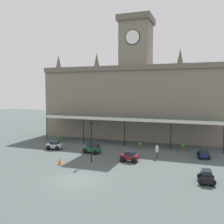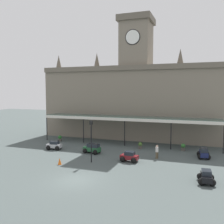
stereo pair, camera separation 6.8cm
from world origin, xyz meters
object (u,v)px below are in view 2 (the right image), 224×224
object	(u,v)px
car_silver_sedan	(54,146)
planter_by_canopy	(140,145)
traffic_cone	(60,161)
car_green_estate	(92,149)
planter_forecourt_centre	(60,138)
planter_near_kerb	(183,147)
car_black_sedan	(206,177)
car_maroon_sedan	(129,157)
car_navy_estate	(204,153)
victorian_lamppost	(91,136)
pedestrian_crossing_forecourt	(157,151)

from	to	relation	value
car_silver_sedan	planter_by_canopy	distance (m)	12.02
traffic_cone	car_silver_sedan	bearing A→B (deg)	126.96
car_green_estate	planter_forecourt_centre	xyz separation A→B (m)	(-8.09, 5.34, -0.07)
car_silver_sedan	planter_near_kerb	distance (m)	17.76
car_black_sedan	planter_by_canopy	bearing A→B (deg)	128.15
car_green_estate	planter_by_canopy	xyz separation A→B (m)	(5.36, 4.55, -0.07)
planter_by_canopy	car_maroon_sedan	bearing A→B (deg)	-87.55
car_navy_estate	victorian_lamppost	distance (m)	13.85
planter_by_canopy	car_navy_estate	bearing A→B (deg)	-14.36
car_green_estate	traffic_cone	size ratio (longest dim) A/B	3.13
car_navy_estate	victorian_lamppost	bearing A→B (deg)	-152.80
traffic_cone	planter_near_kerb	distance (m)	16.82
victorian_lamppost	planter_near_kerb	distance (m)	13.54
planter_by_canopy	planter_near_kerb	distance (m)	5.83
traffic_cone	planter_by_canopy	distance (m)	12.35
car_navy_estate	traffic_cone	world-z (taller)	car_navy_estate
pedestrian_crossing_forecourt	planter_forecourt_centre	xyz separation A→B (m)	(-16.51, 5.15, -0.42)
pedestrian_crossing_forecourt	planter_by_canopy	world-z (taller)	pedestrian_crossing_forecourt
pedestrian_crossing_forecourt	planter_by_canopy	size ratio (longest dim) A/B	1.74
car_green_estate	car_navy_estate	bearing A→B (deg)	9.94
victorian_lamppost	planter_near_kerb	world-z (taller)	victorian_lamppost
car_maroon_sedan	planter_by_canopy	bearing A→B (deg)	92.45
car_black_sedan	planter_near_kerb	size ratio (longest dim) A/B	2.20
car_navy_estate	planter_near_kerb	distance (m)	4.04
traffic_cone	planter_near_kerb	size ratio (longest dim) A/B	0.78
traffic_cone	planter_by_canopy	world-z (taller)	planter_by_canopy
car_navy_estate	planter_by_canopy	bearing A→B (deg)	165.64
car_navy_estate	planter_near_kerb	xyz separation A→B (m)	(-2.62, 3.08, -0.07)
car_maroon_sedan	planter_forecourt_centre	xyz separation A→B (m)	(-13.73, 7.46, -0.01)
car_maroon_sedan	car_silver_sedan	world-z (taller)	same
car_silver_sedan	planter_by_canopy	world-z (taller)	car_silver_sedan
car_maroon_sedan	car_green_estate	world-z (taller)	car_green_estate
car_green_estate	planter_by_canopy	bearing A→B (deg)	40.34
car_black_sedan	victorian_lamppost	size ratio (longest dim) A/B	0.43
car_maroon_sedan	pedestrian_crossing_forecourt	bearing A→B (deg)	39.73
car_black_sedan	planter_near_kerb	bearing A→B (deg)	103.27
car_black_sedan	planter_by_canopy	size ratio (longest dim) A/B	2.20
car_silver_sedan	planter_forecourt_centre	size ratio (longest dim) A/B	2.22
victorian_lamppost	planter_by_canopy	bearing A→B (deg)	65.90
car_green_estate	car_silver_sedan	world-z (taller)	car_green_estate
car_black_sedan	car_navy_estate	distance (m)	8.72
car_silver_sedan	traffic_cone	bearing A→B (deg)	-53.04
car_maroon_sedan	car_navy_estate	bearing A→B (deg)	29.24
planter_forecourt_centre	planter_near_kerb	size ratio (longest dim) A/B	1.00
victorian_lamppost	traffic_cone	world-z (taller)	victorian_lamppost
car_black_sedan	car_silver_sedan	xyz separation A→B (m)	(-19.72, 6.46, 0.00)
car_silver_sedan	pedestrian_crossing_forecourt	size ratio (longest dim) A/B	1.27
car_maroon_sedan	car_navy_estate	world-z (taller)	car_navy_estate
car_black_sedan	pedestrian_crossing_forecourt	bearing A→B (deg)	130.05
car_black_sedan	pedestrian_crossing_forecourt	size ratio (longest dim) A/B	1.26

